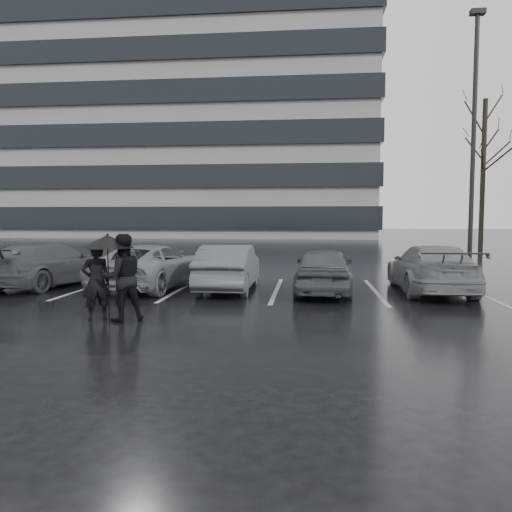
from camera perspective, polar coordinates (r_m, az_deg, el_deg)
The scene contains 13 objects.
ground at distance 12.02m, azimuth -1.27°, elevation -5.60°, with size 160.00×160.00×0.00m, color black.
office_building at distance 65.35m, azimuth -15.74°, elevation 15.11°, with size 61.00×26.00×29.00m.
car_main at distance 13.87m, azimuth 7.74°, elevation -1.58°, with size 1.53×3.81×1.30m, color black.
car_west_a at distance 14.34m, azimuth -3.12°, elevation -1.32°, with size 1.39×3.98×1.31m, color #2F2F32.
car_west_b at distance 15.17m, azimuth -11.88°, elevation -1.13°, with size 2.14×4.65×1.29m, color #535355.
car_west_c at distance 16.43m, azimuth -22.49°, elevation -0.89°, with size 1.86×4.57×1.33m, color black.
car_east at distance 14.76m, azimuth 19.37°, elevation -1.37°, with size 1.86×4.58×1.33m, color #535355.
pedestrian_left at distance 10.70m, azimuth -17.82°, elevation -2.81°, with size 0.57×0.38×1.57m, color black.
pedestrian_right at distance 10.43m, azimuth -15.05°, elevation -2.39°, with size 0.86×0.67×1.77m, color black.
umbrella at distance 10.48m, azimuth -16.61°, elevation 1.62°, with size 1.05×1.05×1.77m.
lamp_post at distance 20.92m, azimuth 23.55°, elevation 10.62°, with size 0.53×0.53×9.77m.
stall_stripes at distance 14.58m, azimuth -3.15°, elevation -3.82°, with size 19.72×5.00×0.00m.
tree_north at distance 30.34m, azimuth 24.50°, elevation 8.14°, with size 0.26×0.26×8.50m, color black.
Camera 1 is at (1.50, -11.74, 2.10)m, focal length 35.00 mm.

